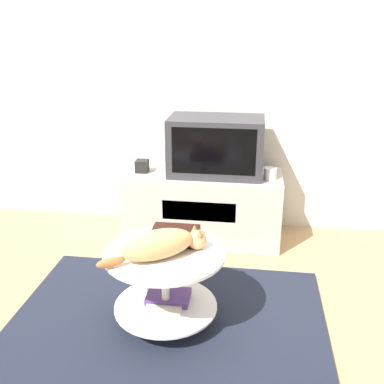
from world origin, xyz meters
TOP-DOWN VIEW (x-y plane):
  - ground_plane at (0.00, 0.00)m, footprint 12.00×12.00m
  - wall_back at (0.00, 1.40)m, footprint 8.00×0.05m
  - rug at (0.00, 0.00)m, footprint 1.74×1.21m
  - tv_stand at (0.06, 1.08)m, footprint 1.17×0.47m
  - tv at (0.16, 1.09)m, footprint 0.68×0.38m
  - speaker at (-0.39, 1.06)m, footprint 0.09×0.09m
  - mug at (0.56, 1.02)m, footprint 0.09×0.09m
  - coffee_table at (-0.01, -0.02)m, footprint 0.64×0.64m
  - dvd_box at (0.02, 0.12)m, footprint 0.26×0.21m
  - cat at (-0.01, -0.08)m, footprint 0.51×0.37m

SIDE VIEW (x-z plane):
  - ground_plane at x=0.00m, z-range 0.00..0.00m
  - rug at x=0.00m, z-range 0.00..0.02m
  - tv_stand at x=0.06m, z-range 0.00..0.52m
  - coffee_table at x=-0.01m, z-range 0.06..0.49m
  - dvd_box at x=0.02m, z-range 0.45..0.51m
  - cat at x=-0.01m, z-range 0.45..0.60m
  - mug at x=0.56m, z-range 0.52..0.60m
  - speaker at x=-0.39m, z-range 0.52..0.61m
  - tv at x=0.16m, z-range 0.52..0.94m
  - wall_back at x=0.00m, z-range 0.00..2.60m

